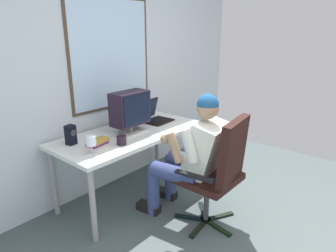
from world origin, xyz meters
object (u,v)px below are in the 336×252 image
Objects in this scene: person_seated at (191,154)px; desk_speaker at (71,135)px; laptop at (153,115)px; book_stack at (98,142)px; crt_monitor at (130,109)px; desk at (131,138)px; office_chair at (220,167)px; coffee_mug at (121,140)px; wine_glass at (91,142)px.

person_seated is 1.11m from desk_speaker.
book_stack is (-0.89, -0.14, -0.04)m from laptop.
laptop reaches higher than book_stack.
crt_monitor reaches higher than book_stack.
desk is 1.53× the size of office_chair.
laptop reaches higher than desk_speaker.
crt_monitor is at bearing 97.55° from office_chair.
person_seated is 0.90m from laptop.
office_chair is 2.45× the size of crt_monitor.
person_seated is at bearing -52.10° from book_stack.
coffee_mug is at bearing -47.52° from book_stack.
laptop is at bearing 8.66° from book_stack.
person_seated reaches higher than desk.
coffee_mug is (-0.29, -0.19, 0.11)m from desk.
coffee_mug is at bearing -7.47° from wine_glass.
laptop is (0.33, 1.09, 0.20)m from office_chair.
office_chair is 0.29m from person_seated.
office_chair is 6.62× the size of wine_glass.
person_seated reaches higher than book_stack.
desk is at bearing 14.55° from wine_glass.
desk_speaker reaches higher than desk.
coffee_mug is (-0.42, 0.79, 0.18)m from office_chair.
wine_glass is 0.21m from book_stack.
office_chair is 4.90× the size of book_stack.
crt_monitor is 2.32× the size of desk_speaker.
laptop is 1.04m from desk_speaker.
book_stack is 0.21m from coffee_mug.
coffee_mug reaches higher than book_stack.
desk is at bearing -15.46° from desk_speaker.
laptop reaches higher than wine_glass.
desk is 8.68× the size of desk_speaker.
person_seated reaches higher than laptop.
person_seated is 0.78m from crt_monitor.
desk_speaker is (0.00, 0.31, -0.01)m from wine_glass.
laptop is 1.07m from wine_glass.
wine_glass is 0.31m from coffee_mug.
wine_glass reaches higher than book_stack.
laptop is (0.36, 0.81, 0.15)m from person_seated.
desk_speaker is at bearing 121.79° from office_chair.
crt_monitor is at bearing -166.24° from laptop.
desk is at bearing 80.98° from crt_monitor.
laptop is 2.13× the size of wine_glass.
desk is 0.48m from laptop.
person_seated reaches higher than crt_monitor.
office_chair is 1.05m from crt_monitor.
person_seated is 0.90m from wine_glass.
desk_speaker is at bearing 176.67° from laptop.
office_chair reaches higher than wine_glass.
coffee_mug is (0.30, -0.04, -0.06)m from wine_glass.
book_stack is (-0.52, 0.67, 0.11)m from person_seated.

